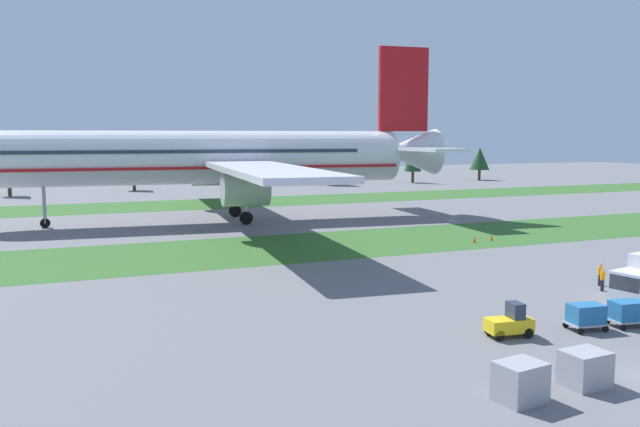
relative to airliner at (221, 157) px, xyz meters
name	(u,v)px	position (x,y,z in m)	size (l,w,h in m)	color
grass_strip_near	(327,244)	(5.56, -22.93, -8.61)	(320.00, 17.09, 0.01)	#336028
grass_strip_far	(221,203)	(5.56, 23.25, -8.61)	(320.00, 17.09, 0.01)	#336028
airliner	(221,157)	(0.00, 0.00, 0.00)	(62.80, 77.60, 24.02)	silver
baggage_tug	(510,323)	(2.73, -56.27, -7.80)	(2.75, 1.64, 1.97)	yellow
cargo_dolly_lead	(586,315)	(7.71, -56.94, -7.70)	(2.38, 1.78, 1.55)	#A3A3A8
cargo_dolly_second	(628,311)	(10.58, -57.33, -7.70)	(2.38, 1.78, 1.55)	#A3A3A8
ground_crew_marshaller	(603,278)	(16.24, -49.90, -7.67)	(0.51, 0.36, 1.74)	black
ground_crew_loader	(600,273)	(17.44, -48.48, -7.67)	(0.52, 0.36, 1.74)	black
uld_container_0	(520,382)	(-2.83, -63.88, -7.75)	(2.00, 1.60, 1.73)	#A3A3A8
uld_container_1	(585,368)	(1.09, -63.59, -7.80)	(2.00, 1.60, 1.63)	#A3A3A8
taxiway_marker_0	(491,238)	(23.31, -27.37, -8.31)	(0.44, 0.44, 0.61)	orange
taxiway_marker_1	(474,239)	(20.70, -27.86, -8.27)	(0.44, 0.44, 0.69)	orange
distant_tree_line	(156,158)	(-0.66, 53.48, -1.79)	(155.98, 9.48, 11.60)	#4C3823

